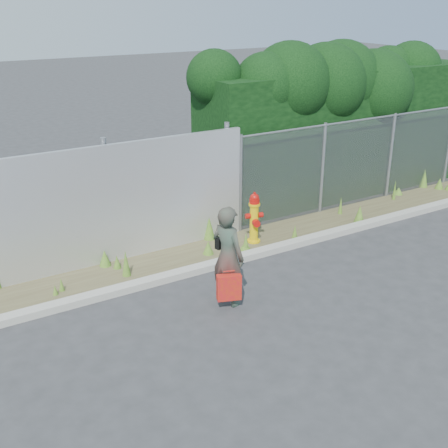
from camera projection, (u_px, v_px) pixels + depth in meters
The scene contains 10 objects.
ground at pixel (286, 308), 8.85m from camera, with size 80.00×80.00×0.00m, color #313133.
curb at pixel (227, 261), 10.25m from camera, with size 16.00×0.22×0.12m, color #9E9C8F.
weed_strip at pixel (225, 241), 10.97m from camera, with size 16.00×1.31×0.54m.
corrugated_fence at pixel (21, 221), 9.27m from camera, with size 8.50×0.21×2.30m.
chainlink_fence at pixel (358, 162), 12.87m from camera, with size 6.50×0.07×2.05m.
hedge at pixel (339, 107), 13.32m from camera, with size 7.61×2.14×3.70m.
fire_hydrant at pixel (254, 219), 10.98m from camera, with size 0.35×0.32×1.06m.
woman at pixel (228, 256), 8.70m from camera, with size 0.60×0.39×1.63m, color #0F614A.
red_tote_bag at pixel (229, 287), 8.64m from camera, with size 0.38×0.14×0.49m.
black_shoulder_bag at pixel (222, 242), 8.75m from camera, with size 0.23×0.09×0.17m.
Camera 1 is at (-4.81, -6.09, 4.56)m, focal length 45.00 mm.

